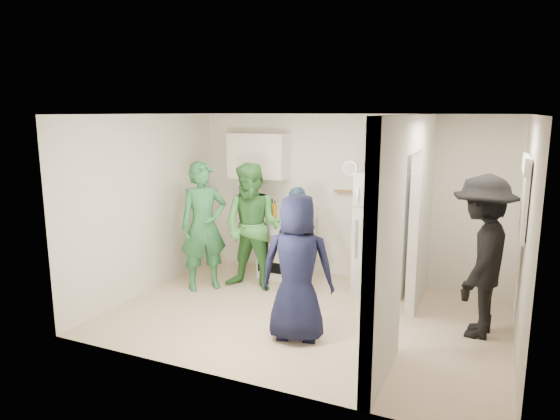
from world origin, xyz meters
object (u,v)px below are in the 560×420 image
Objects in this scene: fridge at (383,232)px; stove at (286,247)px; person_green_center at (253,227)px; person_green_left at (204,226)px; person_nook at (481,256)px; person_denim at (297,240)px; blue_bowl at (379,156)px; yellow_cup_stack_top at (400,164)px; person_navy at (297,268)px; wicker_basket at (379,165)px.

stove is at bearing 178.85° from fridge.
person_green_left is at bearing -158.87° from person_green_center.
person_denim is at bearing -92.99° from person_nook.
blue_bowl is 0.96× the size of yellow_cup_stack_top.
yellow_cup_stack_top is 0.15× the size of person_navy.
fridge is 2.03m from person_navy.
wicker_basket is 1.98m from person_nook.
yellow_cup_stack_top reaches higher than wicker_basket.
wicker_basket is at bearing 0.82° from stove.
stove is 3.68× the size of yellow_cup_stack_top.
stove is at bearing 2.45° from person_green_left.
fridge is at bearing 155.56° from yellow_cup_stack_top.
person_nook is at bearing -165.91° from person_navy.
wicker_basket is (1.40, 0.02, 1.34)m from stove.
wicker_basket is 1.55m from person_denim.
person_green_left is at bearing -83.05° from person_nook.
stove is 0.89m from person_green_center.
blue_bowl is 0.36m from yellow_cup_stack_top.
person_denim is 0.81× the size of person_nook.
person_green_left is 1.01× the size of person_green_center.
person_nook is (1.12, -0.90, -0.92)m from yellow_cup_stack_top.
blue_bowl is 2.67m from person_green_left.
stove is 0.53× the size of fridge.
fridge is at bearing -1.15° from stove.
person_green_left reaches higher than person_navy.
blue_bowl is at bearing 23.73° from person_green_center.
person_denim is 2.46m from person_nook.
person_green_left reaches higher than stove.
fridge is 2.55m from person_green_left.
stove is 0.50× the size of person_green_center.
blue_bowl is at bearing 0.00° from wicker_basket.
person_green_center is at bearing -88.17° from person_nook.
wicker_basket is 1.40× the size of yellow_cup_stack_top.
stove is at bearing 72.59° from person_green_center.
person_nook reaches higher than stove.
person_nook is (1.44, -1.05, -1.00)m from blue_bowl.
yellow_cup_stack_top is 2.24m from person_navy.
person_nook is at bearing 23.58° from person_denim.
stove is at bearing -77.08° from person_navy.
person_navy is (1.20, -1.26, -0.08)m from person_green_center.
person_denim is at bearing -152.76° from fridge.
person_green_center is at bearing -154.91° from wicker_basket.
person_denim is at bearing 11.78° from person_green_center.
person_green_left is (-2.57, -0.87, -0.92)m from yellow_cup_stack_top.
fridge is 1.85m from person_green_center.
blue_bowl is (1.40, 0.02, 1.47)m from stove.
fridge is at bearing -26.57° from blue_bowl.
person_denim is at bearing -148.27° from blue_bowl.
wicker_basket is at bearing 0.00° from blue_bowl.
yellow_cup_stack_top is at bearing -25.11° from wicker_basket.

